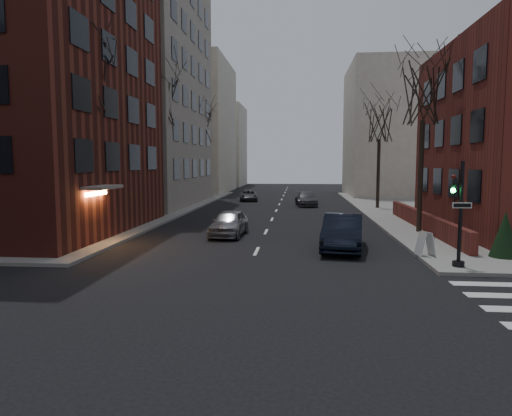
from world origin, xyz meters
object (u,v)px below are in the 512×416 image
at_px(traffic_signal, 459,221).
at_px(sandwich_board, 425,244).
at_px(car_lane_far, 248,196).
at_px(tree_right_a, 424,92).
at_px(evergreen_shrub, 505,234).
at_px(parked_sedan, 343,232).
at_px(tree_left_b, 159,99).
at_px(tree_left_a, 87,76).
at_px(car_lane_silver, 229,223).
at_px(tree_left_c, 199,126).
at_px(tree_right_b, 380,122).
at_px(streetlamp_near, 152,160).
at_px(streetlamp_far, 209,161).
at_px(car_lane_gray, 306,199).

xyz_separation_m(traffic_signal, sandwich_board, (-0.64, 2.01, -1.25)).
distance_m(car_lane_far, sandwich_board, 30.89).
bearing_deg(tree_right_a, sandwich_board, -102.10).
bearing_deg(tree_right_a, evergreen_shrub, -76.37).
relative_size(traffic_signal, parked_sedan, 0.79).
bearing_deg(tree_left_b, tree_left_a, -90.00).
relative_size(tree_left_b, car_lane_silver, 2.54).
relative_size(tree_left_a, car_lane_far, 2.56).
height_order(tree_left_c, evergreen_shrub, tree_left_c).
bearing_deg(tree_right_b, car_lane_silver, -124.48).
relative_size(tree_right_a, car_lane_far, 2.43).
bearing_deg(sandwich_board, car_lane_far, 95.79).
xyz_separation_m(tree_left_a, car_lane_far, (5.30, 25.95, -7.91)).
bearing_deg(tree_right_a, streetlamp_near, 166.76).
distance_m(tree_left_c, streetlamp_near, 18.40).
xyz_separation_m(tree_left_a, tree_left_c, (0.00, 26.00, -0.44)).
bearing_deg(sandwich_board, traffic_signal, -87.08).
relative_size(parked_sedan, evergreen_shrub, 2.61).
relative_size(streetlamp_far, car_lane_far, 1.57).
distance_m(tree_right_b, car_lane_far, 16.24).
bearing_deg(tree_left_a, tree_left_b, 90.00).
height_order(tree_right_a, car_lane_far, tree_right_a).
bearing_deg(evergreen_shrub, sandwich_board, 179.75).
relative_size(tree_right_a, streetlamp_far, 1.55).
relative_size(car_lane_gray, evergreen_shrub, 2.35).
distance_m(traffic_signal, streetlamp_far, 36.81).
bearing_deg(evergreen_shrub, tree_left_c, 123.64).
distance_m(tree_left_b, tree_right_b, 18.64).
height_order(tree_left_a, evergreen_shrub, tree_left_a).
bearing_deg(car_lane_gray, streetlamp_near, -136.18).
relative_size(parked_sedan, car_lane_far, 1.26).
xyz_separation_m(traffic_signal, parked_sedan, (-3.94, 3.77, -1.07)).
height_order(tree_right_b, car_lane_silver, tree_right_b).
xyz_separation_m(tree_right_a, car_lane_far, (-12.30, 21.95, -7.47)).
bearing_deg(streetlamp_near, car_lane_far, 75.32).
bearing_deg(tree_left_a, streetlamp_far, 88.77).
height_order(car_lane_silver, car_lane_gray, car_lane_silver).
xyz_separation_m(parked_sedan, car_lane_far, (-7.50, 27.18, -0.28)).
xyz_separation_m(car_lane_gray, sandwich_board, (4.70, -23.74, -0.01)).
relative_size(traffic_signal, car_lane_far, 1.00).
relative_size(tree_right_b, sandwich_board, 9.06).
xyz_separation_m(tree_right_b, sandwich_board, (-1.50, -21.00, -6.93)).
xyz_separation_m(tree_right_b, car_lane_silver, (-10.76, -15.67, -6.86)).
bearing_deg(streetlamp_far, parked_sedan, -67.35).
distance_m(tree_left_b, evergreen_shrub, 25.66).
bearing_deg(car_lane_far, traffic_signal, -77.47).
bearing_deg(tree_left_c, sandwich_board, -60.96).
bearing_deg(sandwich_board, streetlamp_far, 101.90).
height_order(traffic_signal, evergreen_shrub, traffic_signal).
bearing_deg(car_lane_gray, evergreen_shrub, -77.51).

